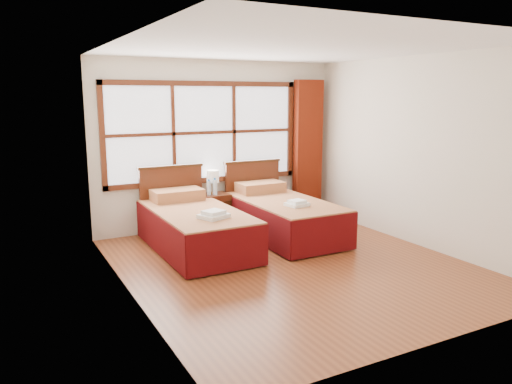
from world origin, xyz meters
TOP-DOWN VIEW (x-y plane):
  - floor at (0.00, 0.00)m, footprint 4.50×4.50m
  - ceiling at (0.00, 0.00)m, footprint 4.50×4.50m
  - wall_back at (0.00, 2.25)m, footprint 4.00×0.00m
  - wall_left at (-2.00, 0.00)m, footprint 0.00×4.50m
  - wall_right at (2.00, 0.00)m, footprint 0.00×4.50m
  - window at (-0.25, 2.21)m, footprint 3.16×0.06m
  - curtain at (1.60, 2.11)m, footprint 0.50×0.16m
  - bed_left at (-0.83, 1.20)m, footprint 1.07×2.09m
  - bed_right at (0.55, 1.20)m, footprint 1.06×2.08m
  - nightstand at (-0.19, 1.99)m, footprint 0.43×0.42m
  - towels_left at (-0.79, 0.62)m, footprint 0.41×0.39m
  - towels_right at (0.52, 0.74)m, footprint 0.32×0.29m
  - lamp at (-0.20, 2.04)m, footprint 0.19×0.19m
  - bottle_near at (-0.30, 1.96)m, footprint 0.06×0.06m
  - bottle_far at (-0.21, 1.94)m, footprint 0.07×0.07m

SIDE VIEW (x-z plane):
  - floor at x=0.00m, z-range 0.00..0.00m
  - nightstand at x=-0.19m, z-range 0.00..0.57m
  - bed_right at x=0.55m, z-range -0.20..0.83m
  - bed_left at x=-0.83m, z-range -0.20..0.84m
  - towels_right at x=0.52m, z-range 0.55..0.63m
  - towels_left at x=-0.79m, z-range 0.55..0.65m
  - bottle_near at x=-0.30m, z-range 0.56..0.80m
  - bottle_far at x=-0.21m, z-range 0.56..0.82m
  - lamp at x=-0.20m, z-range 0.64..1.01m
  - curtain at x=1.60m, z-range 0.02..2.32m
  - wall_back at x=0.00m, z-range -0.70..3.30m
  - wall_left at x=-2.00m, z-range -0.95..3.55m
  - wall_right at x=2.00m, z-range -0.95..3.55m
  - window at x=-0.25m, z-range 0.72..2.28m
  - ceiling at x=0.00m, z-range 2.60..2.60m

